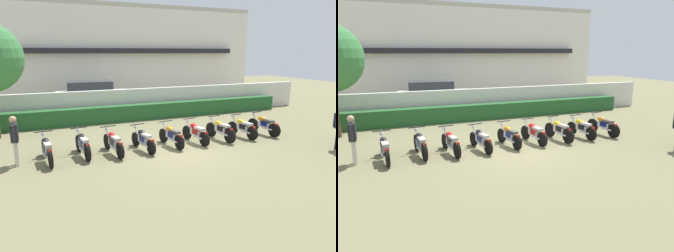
% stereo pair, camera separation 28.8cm
% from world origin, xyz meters
% --- Properties ---
extents(ground, '(60.00, 60.00, 0.00)m').
position_xyz_m(ground, '(0.00, 0.00, 0.00)').
color(ground, olive).
extents(building, '(24.64, 6.50, 7.09)m').
position_xyz_m(building, '(0.00, 15.63, 3.55)').
color(building, silver).
rests_on(building, ground).
extents(compound_wall, '(23.41, 0.30, 1.63)m').
position_xyz_m(compound_wall, '(0.00, 6.64, 0.82)').
color(compound_wall, silver).
rests_on(compound_wall, ground).
extents(hedge_row, '(18.73, 0.70, 0.86)m').
position_xyz_m(hedge_row, '(0.00, 5.94, 0.43)').
color(hedge_row, '#235628').
rests_on(hedge_row, ground).
extents(parked_car, '(4.62, 2.33, 1.89)m').
position_xyz_m(parked_car, '(-1.48, 9.65, 0.94)').
color(parked_car, silver).
rests_on(parked_car, ground).
extents(motorcycle_in_row_0, '(0.60, 1.97, 0.97)m').
position_xyz_m(motorcycle_in_row_0, '(-4.61, 0.60, 0.46)').
color(motorcycle_in_row_0, black).
rests_on(motorcycle_in_row_0, ground).
extents(motorcycle_in_row_1, '(0.60, 1.88, 0.97)m').
position_xyz_m(motorcycle_in_row_1, '(-3.40, 0.73, 0.46)').
color(motorcycle_in_row_1, black).
rests_on(motorcycle_in_row_1, ground).
extents(motorcycle_in_row_2, '(0.60, 1.93, 0.95)m').
position_xyz_m(motorcycle_in_row_2, '(-2.34, 0.58, 0.45)').
color(motorcycle_in_row_2, black).
rests_on(motorcycle_in_row_2, ground).
extents(motorcycle_in_row_3, '(0.60, 1.86, 0.94)m').
position_xyz_m(motorcycle_in_row_3, '(-1.20, 0.55, 0.44)').
color(motorcycle_in_row_3, black).
rests_on(motorcycle_in_row_3, ground).
extents(motorcycle_in_row_4, '(0.60, 1.79, 0.95)m').
position_xyz_m(motorcycle_in_row_4, '(0.00, 0.64, 0.44)').
color(motorcycle_in_row_4, black).
rests_on(motorcycle_in_row_4, ground).
extents(motorcycle_in_row_5, '(0.60, 1.84, 0.95)m').
position_xyz_m(motorcycle_in_row_5, '(1.11, 0.69, 0.44)').
color(motorcycle_in_row_5, black).
rests_on(motorcycle_in_row_5, ground).
extents(motorcycle_in_row_6, '(0.60, 1.86, 0.98)m').
position_xyz_m(motorcycle_in_row_6, '(2.28, 0.65, 0.46)').
color(motorcycle_in_row_6, black).
rests_on(motorcycle_in_row_6, ground).
extents(motorcycle_in_row_7, '(0.60, 1.79, 0.95)m').
position_xyz_m(motorcycle_in_row_7, '(3.42, 0.66, 0.44)').
color(motorcycle_in_row_7, black).
rests_on(motorcycle_in_row_7, ground).
extents(motorcycle_in_row_8, '(0.60, 1.87, 0.97)m').
position_xyz_m(motorcycle_in_row_8, '(4.60, 0.69, 0.45)').
color(motorcycle_in_row_8, black).
rests_on(motorcycle_in_row_8, ground).
extents(inspector_person, '(0.22, 0.67, 1.66)m').
position_xyz_m(inspector_person, '(-5.54, 0.65, 0.98)').
color(inspector_person, beige).
rests_on(inspector_person, ground).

